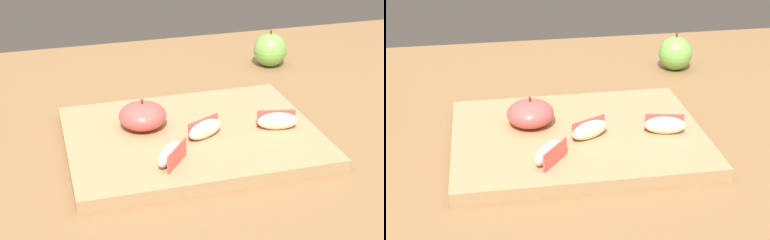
# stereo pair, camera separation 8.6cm
# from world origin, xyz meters

# --- Properties ---
(dining_table) EXTENTS (1.38, 0.87, 0.73)m
(dining_table) POSITION_xyz_m (0.00, 0.00, 0.63)
(dining_table) COLOR brown
(dining_table) RESTS_ON ground_plane
(cutting_board) EXTENTS (0.37, 0.29, 0.02)m
(cutting_board) POSITION_xyz_m (-0.01, -0.07, 0.74)
(cutting_board) COLOR #A37F56
(cutting_board) RESTS_ON dining_table
(apple_half_skin_up) EXTENTS (0.07, 0.07, 0.05)m
(apple_half_skin_up) POSITION_xyz_m (-0.08, -0.04, 0.77)
(apple_half_skin_up) COLOR #D14C47
(apple_half_skin_up) RESTS_ON cutting_board
(apple_wedge_middle) EXTENTS (0.05, 0.06, 0.03)m
(apple_wedge_middle) POSITION_xyz_m (-0.07, -0.15, 0.76)
(apple_wedge_middle) COLOR beige
(apple_wedge_middle) RESTS_ON cutting_board
(apple_wedge_near_knife) EXTENTS (0.06, 0.05, 0.03)m
(apple_wedge_near_knife) POSITION_xyz_m (0.00, -0.09, 0.76)
(apple_wedge_near_knife) COLOR beige
(apple_wedge_near_knife) RESTS_ON cutting_board
(apple_wedge_back) EXTENTS (0.06, 0.03, 0.03)m
(apple_wedge_back) POSITION_xyz_m (0.11, -0.10, 0.76)
(apple_wedge_back) COLOR beige
(apple_wedge_back) RESTS_ON cutting_board
(whole_apple_granny_green) EXTENTS (0.07, 0.07, 0.07)m
(whole_apple_granny_green) POSITION_xyz_m (0.23, 0.21, 0.76)
(whole_apple_granny_green) COLOR #70AD47
(whole_apple_granny_green) RESTS_ON dining_table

